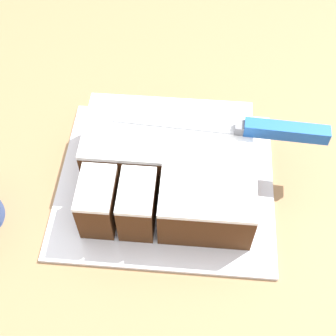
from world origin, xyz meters
TOP-DOWN VIEW (x-y plane):
  - countertop at (0.00, 0.00)m, footprint 1.40×1.10m
  - cake_board at (0.00, -0.00)m, footprint 0.35×0.31m
  - cake at (0.01, 0.00)m, footprint 0.26×0.22m
  - knife at (0.15, 0.04)m, footprint 0.33×0.04m

SIDE VIEW (x-z plane):
  - countertop at x=0.00m, z-range 0.00..0.91m
  - cake_board at x=0.00m, z-range 0.91..0.92m
  - cake at x=0.01m, z-range 0.92..1.00m
  - knife at x=0.15m, z-range 1.00..1.02m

